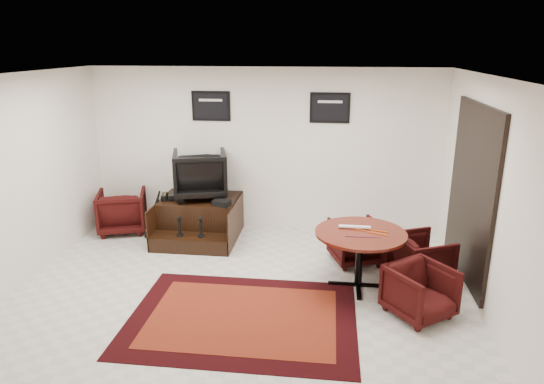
{
  "coord_description": "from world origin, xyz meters",
  "views": [
    {
      "loc": [
        1.12,
        -5.59,
        3.15
      ],
      "look_at": [
        0.33,
        0.9,
        1.15
      ],
      "focal_mm": 32.0,
      "sensor_mm": 36.0,
      "label": 1
    }
  ],
  "objects": [
    {
      "name": "ground",
      "position": [
        0.0,
        0.0,
        0.0
      ],
      "size": [
        6.0,
        6.0,
        0.0
      ],
      "primitive_type": "plane",
      "color": "beige",
      "rests_on": "ground"
    },
    {
      "name": "armchair_side",
      "position": [
        -2.43,
        2.0,
        0.4
      ],
      "size": [
        0.97,
        0.94,
        0.8
      ],
      "primitive_type": "imported",
      "rotation": [
        0.0,
        0.0,
        3.45
      ],
      "color": "black",
      "rests_on": "ground"
    },
    {
      "name": "table_clutter",
      "position": [
        1.67,
        0.42,
        0.79
      ],
      "size": [
        0.57,
        0.35,
        0.01
      ],
      "color": "#D04D0B",
      "rests_on": "meeting_table"
    },
    {
      "name": "shine_podium",
      "position": [
        -1.02,
        1.91,
        0.31
      ],
      "size": [
        1.3,
        1.34,
        0.67
      ],
      "color": "black",
      "rests_on": "ground"
    },
    {
      "name": "meeting_table",
      "position": [
        1.57,
        0.44,
        0.69
      ],
      "size": [
        1.2,
        1.2,
        0.79
      ],
      "color": "#451209",
      "rests_on": "ground"
    },
    {
      "name": "table_chair_corner",
      "position": [
        2.25,
        -0.23,
        0.35
      ],
      "size": [
        0.92,
        0.91,
        0.7
      ],
      "primitive_type": "imported",
      "rotation": [
        0.0,
        0.0,
        0.64
      ],
      "color": "black",
      "rests_on": "ground"
    },
    {
      "name": "shoes_pair",
      "position": [
        -1.53,
        1.85,
        0.71
      ],
      "size": [
        0.26,
        0.29,
        0.09
      ],
      "color": "black",
      "rests_on": "shine_podium"
    },
    {
      "name": "room_shell",
      "position": [
        0.41,
        0.12,
        1.79
      ],
      "size": [
        6.02,
        5.02,
        2.81
      ],
      "color": "white",
      "rests_on": "ground"
    },
    {
      "name": "area_rug",
      "position": [
        0.15,
        -0.55,
        0.01
      ],
      "size": [
        2.71,
        2.03,
        0.01
      ],
      "color": "black",
      "rests_on": "ground"
    },
    {
      "name": "table_chair_window",
      "position": [
        2.43,
        0.74,
        0.36
      ],
      "size": [
        0.88,
        0.9,
        0.72
      ],
      "primitive_type": "imported",
      "rotation": [
        0.0,
        0.0,
        1.99
      ],
      "color": "black",
      "rests_on": "ground"
    },
    {
      "name": "umbrella_hooked",
      "position": [
        -1.79,
        1.82,
        0.39
      ],
      "size": [
        0.29,
        0.11,
        0.78
      ],
      "primitive_type": null,
      "color": "black",
      "rests_on": "ground"
    },
    {
      "name": "paper_roll",
      "position": [
        1.49,
        0.54,
        0.81
      ],
      "size": [
        0.42,
        0.06,
        0.05
      ],
      "primitive_type": "cylinder",
      "rotation": [
        0.0,
        1.57,
        -0.02
      ],
      "color": "white",
      "rests_on": "meeting_table"
    },
    {
      "name": "shine_chair",
      "position": [
        -1.02,
        2.05,
        1.11
      ],
      "size": [
        1.04,
        1.01,
        0.88
      ],
      "primitive_type": "imported",
      "rotation": [
        0.0,
        0.0,
        3.42
      ],
      "color": "black",
      "rests_on": "shine_podium"
    },
    {
      "name": "table_chair_back",
      "position": [
        1.55,
        1.23,
        0.35
      ],
      "size": [
        0.85,
        0.83,
        0.7
      ],
      "primitive_type": "imported",
      "rotation": [
        0.0,
        0.0,
        3.48
      ],
      "color": "black",
      "rests_on": "ground"
    },
    {
      "name": "polish_kit",
      "position": [
        -0.57,
        1.63,
        0.71
      ],
      "size": [
        0.3,
        0.24,
        0.09
      ],
      "primitive_type": "cube",
      "rotation": [
        0.0,
        0.0,
        -0.23
      ],
      "color": "black",
      "rests_on": "shine_podium"
    },
    {
      "name": "umbrella_black",
      "position": [
        -1.76,
        1.73,
        0.44
      ],
      "size": [
        0.33,
        0.12,
        0.88
      ],
      "primitive_type": null,
      "color": "black",
      "rests_on": "ground"
    }
  ]
}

